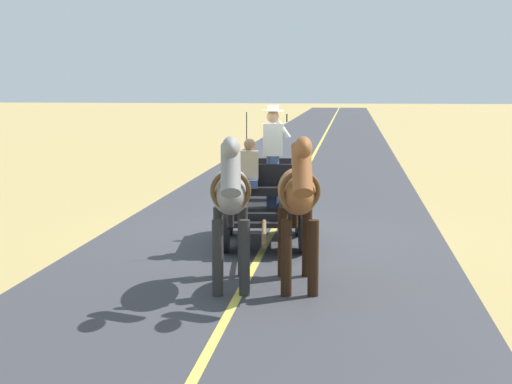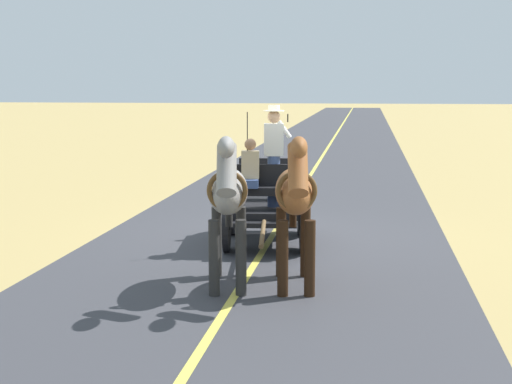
% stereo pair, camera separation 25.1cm
% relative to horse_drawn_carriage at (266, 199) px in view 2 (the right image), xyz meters
% --- Properties ---
extents(ground_plane, '(200.00, 200.00, 0.00)m').
position_rel_horse_drawn_carriage_xyz_m(ground_plane, '(-0.04, -0.60, -0.82)').
color(ground_plane, tan).
extents(road_surface, '(6.49, 160.00, 0.01)m').
position_rel_horse_drawn_carriage_xyz_m(road_surface, '(-0.04, -0.60, -0.81)').
color(road_surface, '#38383D').
rests_on(road_surface, ground).
extents(road_centre_stripe, '(0.12, 160.00, 0.00)m').
position_rel_horse_drawn_carriage_xyz_m(road_centre_stripe, '(-0.04, -0.60, -0.81)').
color(road_centre_stripe, '#DBCC4C').
rests_on(road_centre_stripe, road_surface).
extents(horse_drawn_carriage, '(1.67, 4.52, 2.50)m').
position_rel_horse_drawn_carriage_xyz_m(horse_drawn_carriage, '(0.00, 0.00, 0.00)').
color(horse_drawn_carriage, black).
rests_on(horse_drawn_carriage, ground).
extents(horse_near_side, '(0.76, 2.15, 2.21)m').
position_rel_horse_drawn_carriage_xyz_m(horse_near_side, '(-0.81, 2.96, 0.51)').
color(horse_near_side, brown).
rests_on(horse_near_side, ground).
extents(horse_off_side, '(0.80, 2.15, 2.21)m').
position_rel_horse_drawn_carriage_xyz_m(horse_off_side, '(0.13, 3.06, 0.51)').
color(horse_off_side, gray).
rests_on(horse_off_side, ground).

